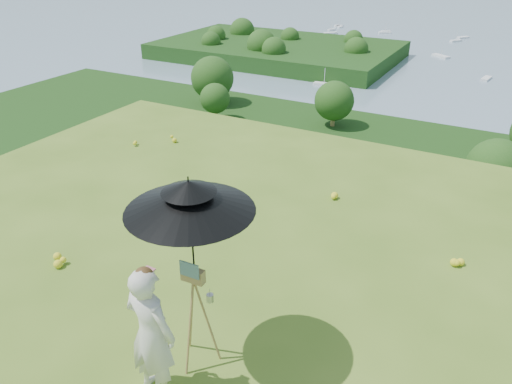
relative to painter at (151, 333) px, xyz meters
The scene contains 12 objects.
ground 1.79m from the painter, 106.56° to the left, with size 14.00×14.00×0.00m, color #4F7321.
forest_slope 47.15m from the painter, 90.71° to the left, with size 140.00×56.00×22.00m, color #19370F.
shoreline_tier 84.92m from the painter, 90.34° to the left, with size 170.00×28.00×8.00m, color gray.
peninsula 176.29m from the painter, 115.74° to the left, with size 90.00×60.00×12.00m, color #19370F, non-canonical shape.
slope_trees 39.80m from the painter, 90.71° to the left, with size 110.00×50.00×6.00m, color #1A4C16, non-canonical shape.
harbor_town 82.31m from the painter, 90.34° to the left, with size 110.00×22.00×5.00m, color beige, non-canonical shape.
moored_boats 166.64m from the painter, 94.56° to the left, with size 140.00×140.00×0.70m, color white, non-canonical shape.
wildflowers 1.98m from the painter, 104.31° to the left, with size 10.00×10.50×0.12m, color yellow, non-canonical shape.
painter is the anchor object (origin of this frame).
field_easel 0.62m from the painter, 75.38° to the left, with size 0.55×0.55×1.46m, color olive, non-canonical shape.
sun_umbrella 1.18m from the painter, 75.91° to the left, with size 1.36×1.36×1.24m, color black, non-canonical shape.
painter_cap 0.79m from the painter, ahead, with size 0.19×0.23×0.10m, color #D87689, non-canonical shape.
Camera 1 is at (3.33, -4.48, 4.58)m, focal length 35.00 mm.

